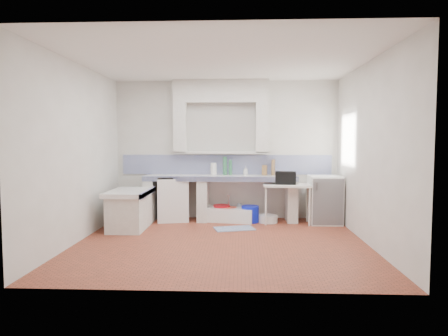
{
  "coord_description": "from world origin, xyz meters",
  "views": [
    {
      "loc": [
        0.31,
        -6.04,
        1.59
      ],
      "look_at": [
        0.0,
        1.0,
        1.1
      ],
      "focal_mm": 31.51,
      "sensor_mm": 36.0,
      "label": 1
    }
  ],
  "objects_px": {
    "sink": "(229,215)",
    "side_table": "(287,204)",
    "fridge": "(325,200)",
    "stove": "(173,199)"
  },
  "relations": [
    {
      "from": "sink",
      "to": "side_table",
      "type": "bearing_deg",
      "value": 0.31
    },
    {
      "from": "sink",
      "to": "side_table",
      "type": "height_order",
      "value": "side_table"
    },
    {
      "from": "sink",
      "to": "side_table",
      "type": "relative_size",
      "value": 1.1
    },
    {
      "from": "sink",
      "to": "fridge",
      "type": "relative_size",
      "value": 1.09
    },
    {
      "from": "sink",
      "to": "fridge",
      "type": "bearing_deg",
      "value": 5.54
    },
    {
      "from": "side_table",
      "to": "fridge",
      "type": "distance_m",
      "value": 0.73
    },
    {
      "from": "sink",
      "to": "fridge",
      "type": "height_order",
      "value": "fridge"
    },
    {
      "from": "sink",
      "to": "fridge",
      "type": "distance_m",
      "value": 1.89
    },
    {
      "from": "fridge",
      "to": "side_table",
      "type": "bearing_deg",
      "value": -176.52
    },
    {
      "from": "stove",
      "to": "sink",
      "type": "bearing_deg",
      "value": -11.6
    }
  ]
}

